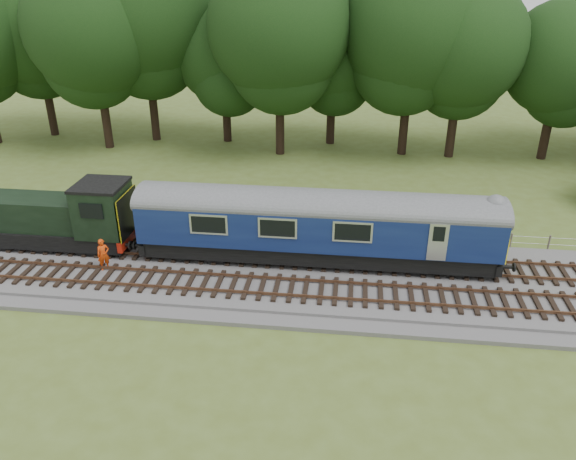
# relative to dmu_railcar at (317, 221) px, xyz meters

# --- Properties ---
(ground) EXTENTS (120.00, 120.00, 0.00)m
(ground) POSITION_rel_dmu_railcar_xyz_m (0.44, -1.40, -2.61)
(ground) COLOR #505F23
(ground) RESTS_ON ground
(ballast) EXTENTS (70.00, 7.00, 0.35)m
(ballast) POSITION_rel_dmu_railcar_xyz_m (0.44, -1.40, -2.43)
(ballast) COLOR #4C4C4F
(ballast) RESTS_ON ground
(track_north) EXTENTS (67.20, 2.40, 0.21)m
(track_north) POSITION_rel_dmu_railcar_xyz_m (0.44, -0.00, -2.19)
(track_north) COLOR black
(track_north) RESTS_ON ballast
(track_south) EXTENTS (67.20, 2.40, 0.21)m
(track_south) POSITION_rel_dmu_railcar_xyz_m (0.44, -3.00, -2.19)
(track_south) COLOR black
(track_south) RESTS_ON ballast
(fence) EXTENTS (64.00, 0.12, 1.00)m
(fence) POSITION_rel_dmu_railcar_xyz_m (0.44, 3.10, -2.61)
(fence) COLOR #6B6054
(fence) RESTS_ON ground
(tree_line) EXTENTS (70.00, 8.00, 18.00)m
(tree_line) POSITION_rel_dmu_railcar_xyz_m (0.44, 20.60, -2.61)
(tree_line) COLOR black
(tree_line) RESTS_ON ground
(dmu_railcar) EXTENTS (18.05, 2.86, 3.88)m
(dmu_railcar) POSITION_rel_dmu_railcar_xyz_m (0.00, 0.00, 0.00)
(dmu_railcar) COLOR black
(dmu_railcar) RESTS_ON ground
(shunter_loco) EXTENTS (8.92, 2.60, 3.38)m
(shunter_loco) POSITION_rel_dmu_railcar_xyz_m (-13.93, 0.00, -0.63)
(shunter_loco) COLOR black
(shunter_loco) RESTS_ON ground
(worker) EXTENTS (0.72, 0.67, 1.65)m
(worker) POSITION_rel_dmu_railcar_xyz_m (-10.48, -2.20, -1.43)
(worker) COLOR #DF3F0B
(worker) RESTS_ON ballast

